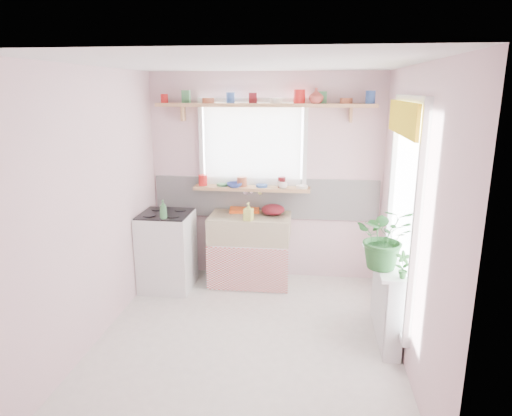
# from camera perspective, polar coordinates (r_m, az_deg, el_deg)

# --- Properties ---
(room) EXTENTS (3.20, 3.20, 3.20)m
(room) POSITION_cam_1_polar(r_m,az_deg,el_deg) (4.79, 8.15, 3.33)
(room) COLOR white
(room) RESTS_ON ground
(sink_unit) EXTENTS (0.95, 0.65, 1.11)m
(sink_unit) POSITION_cam_1_polar(r_m,az_deg,el_deg) (5.51, -0.76, -5.15)
(sink_unit) COLOR white
(sink_unit) RESTS_ON ground
(cooker) EXTENTS (0.58, 0.58, 0.93)m
(cooker) POSITION_cam_1_polar(r_m,az_deg,el_deg) (5.48, -11.05, -5.22)
(cooker) COLOR white
(cooker) RESTS_ON ground
(radiator_ledge) EXTENTS (0.22, 0.95, 0.78)m
(radiator_ledge) POSITION_cam_1_polar(r_m,az_deg,el_deg) (4.53, 16.07, -10.80)
(radiator_ledge) COLOR white
(radiator_ledge) RESTS_ON ground
(windowsill) EXTENTS (1.40, 0.22, 0.04)m
(windowsill) POSITION_cam_1_polar(r_m,az_deg,el_deg) (5.49, -0.52, 2.48)
(windowsill) COLOR tan
(windowsill) RESTS_ON room
(pine_shelf) EXTENTS (2.52, 0.24, 0.04)m
(pine_shelf) POSITION_cam_1_polar(r_m,az_deg,el_deg) (5.34, 1.07, 12.74)
(pine_shelf) COLOR tan
(pine_shelf) RESTS_ON room
(shelf_crockery) EXTENTS (2.47, 0.11, 0.12)m
(shelf_crockery) POSITION_cam_1_polar(r_m,az_deg,el_deg) (5.34, 0.82, 13.55)
(shelf_crockery) COLOR red
(shelf_crockery) RESTS_ON pine_shelf
(sill_crockery) EXTENTS (1.35, 0.11, 0.12)m
(sill_crockery) POSITION_cam_1_polar(r_m,az_deg,el_deg) (5.48, -1.04, 3.25)
(sill_crockery) COLOR red
(sill_crockery) RESTS_ON windowsill
(dish_tray) EXTENTS (0.39, 0.31, 0.04)m
(dish_tray) POSITION_cam_1_polar(r_m,az_deg,el_deg) (5.59, -1.44, -0.18)
(dish_tray) COLOR #F85616
(dish_tray) RESTS_ON sink_unit
(colander) EXTENTS (0.31, 0.31, 0.13)m
(colander) POSITION_cam_1_polar(r_m,az_deg,el_deg) (5.40, 2.15, -0.21)
(colander) COLOR #560E17
(colander) RESTS_ON sink_unit
(jade_plant) EXTENTS (0.52, 0.46, 0.57)m
(jade_plant) POSITION_cam_1_polar(r_m,az_deg,el_deg) (4.10, 15.87, -3.53)
(jade_plant) COLOR #27632B
(jade_plant) RESTS_ON radiator_ledge
(fruit_bowl) EXTENTS (0.39, 0.39, 0.08)m
(fruit_bowl) POSITION_cam_1_polar(r_m,az_deg,el_deg) (4.50, 15.28, -5.16)
(fruit_bowl) COLOR silver
(fruit_bowl) RESTS_ON radiator_ledge
(herb_pot) EXTENTS (0.13, 0.09, 0.24)m
(herb_pot) POSITION_cam_1_polar(r_m,az_deg,el_deg) (3.98, 17.88, -6.80)
(herb_pot) COLOR #2E6E2C
(herb_pot) RESTS_ON radiator_ledge
(soap_bottle_sink) EXTENTS (0.11, 0.11, 0.20)m
(soap_bottle_sink) POSITION_cam_1_polar(r_m,az_deg,el_deg) (5.17, -0.96, -0.45)
(soap_bottle_sink) COLOR #D6E063
(soap_bottle_sink) RESTS_ON sink_unit
(sill_cup) EXTENTS (0.12, 0.12, 0.09)m
(sill_cup) POSITION_cam_1_polar(r_m,az_deg,el_deg) (5.38, 3.35, 2.90)
(sill_cup) COLOR silver
(sill_cup) RESTS_ON windowsill
(sill_bowl) EXTENTS (0.22, 0.22, 0.06)m
(sill_bowl) POSITION_cam_1_polar(r_m,az_deg,el_deg) (5.45, -2.70, 2.90)
(sill_bowl) COLOR #3146A0
(sill_bowl) RESTS_ON windowsill
(shelf_vase) EXTENTS (0.17, 0.17, 0.17)m
(shelf_vase) POSITION_cam_1_polar(r_m,az_deg,el_deg) (5.25, 7.53, 13.73)
(shelf_vase) COLOR #A13C31
(shelf_vase) RESTS_ON pine_shelf
(cooker_bottle) EXTENTS (0.08, 0.09, 0.21)m
(cooker_bottle) POSITION_cam_1_polar(r_m,az_deg,el_deg) (5.10, -11.53, -0.16)
(cooker_bottle) COLOR #40814B
(cooker_bottle) RESTS_ON cooker
(fruit) EXTENTS (0.20, 0.14, 0.10)m
(fruit) POSITION_cam_1_polar(r_m,az_deg,el_deg) (4.48, 15.39, -4.39)
(fruit) COLOR orange
(fruit) RESTS_ON fruit_bowl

